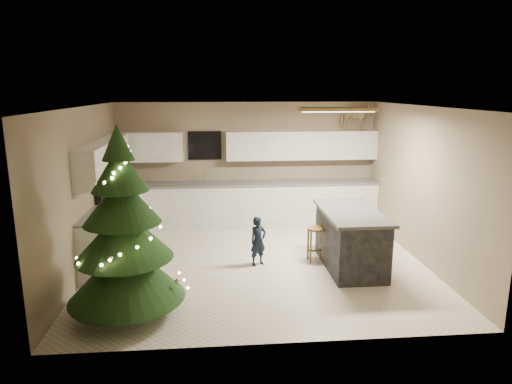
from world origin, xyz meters
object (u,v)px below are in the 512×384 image
(rocking_horse, at_px, (354,117))
(christmas_tree, at_px, (124,240))
(island, at_px, (350,239))
(toddler, at_px, (258,241))
(bar_stool, at_px, (316,236))

(rocking_horse, bearing_deg, christmas_tree, 152.58)
(christmas_tree, bearing_deg, island, 21.35)
(toddler, xyz_separation_m, rocking_horse, (2.26, 2.40, 1.88))
(toddler, relative_size, rocking_horse, 1.19)
(christmas_tree, bearing_deg, bar_stool, 29.68)
(island, height_order, christmas_tree, christmas_tree)
(toddler, bearing_deg, bar_stool, -23.56)
(bar_stool, xyz_separation_m, toddler, (-0.99, -0.09, -0.03))
(christmas_tree, bearing_deg, toddler, 39.62)
(island, height_order, bar_stool, island)
(toddler, bearing_deg, rocking_horse, 18.00)
(christmas_tree, bearing_deg, rocking_horse, 43.68)
(bar_stool, distance_m, rocking_horse, 3.21)
(island, bearing_deg, toddler, 171.46)
(christmas_tree, distance_m, rocking_horse, 5.82)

